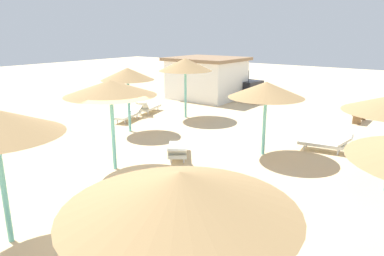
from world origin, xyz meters
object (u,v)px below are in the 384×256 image
(parasol_0, at_px, (185,65))
(lounger_0, at_px, (148,107))
(parasol_4, at_px, (110,88))
(lounger_4, at_px, (178,150))
(bench_0, at_px, (360,115))
(parasol_7, at_px, (180,192))
(parasol_1, at_px, (266,90))
(parked_car, at_px, (232,83))
(lounger_6, at_px, (129,114))
(beach_cabana, at_px, (207,78))
(lounger_1, at_px, (326,143))
(parasol_6, at_px, (128,74))
(bench_1, at_px, (249,97))

(parasol_0, relative_size, lounger_0, 1.56)
(parasol_0, xyz_separation_m, parasol_4, (2.56, -7.07, -0.07))
(lounger_4, distance_m, bench_0, 10.26)
(parasol_7, bearing_deg, parasol_1, 108.25)
(parasol_4, height_order, parked_car, parasol_4)
(lounger_6, distance_m, beach_cabana, 7.55)
(parked_car, bearing_deg, bench_0, -18.30)
(lounger_6, relative_size, beach_cabana, 0.44)
(parasol_4, relative_size, lounger_0, 1.48)
(parked_car, bearing_deg, parasol_4, -74.10)
(parasol_7, height_order, parked_car, parasol_7)
(lounger_0, relative_size, bench_0, 1.31)
(parasol_0, xyz_separation_m, lounger_1, (7.55, -1.18, -2.41))
(lounger_4, height_order, bench_0, lounger_4)
(parasol_1, distance_m, lounger_4, 3.75)
(beach_cabana, bearing_deg, lounger_6, -87.24)
(parasol_0, height_order, parasol_6, parasol_0)
(parasol_4, height_order, lounger_1, parasol_4)
(parasol_1, bearing_deg, beach_cabana, 134.86)
(parasol_4, distance_m, lounger_0, 8.59)
(parasol_6, xyz_separation_m, beach_cabana, (-1.93, 8.87, -1.19))
(lounger_6, distance_m, bench_1, 8.16)
(parasol_6, height_order, lounger_1, parasol_6)
(lounger_6, height_order, parked_car, parked_car)
(parasol_0, xyz_separation_m, parked_car, (-1.56, 7.39, -1.90))
(parasol_1, bearing_deg, parasol_4, -127.75)
(parasol_6, height_order, beach_cabana, parasol_6)
(parasol_1, xyz_separation_m, parasol_4, (-3.25, -4.19, 0.28))
(bench_1, bearing_deg, parasol_0, -98.52)
(parasol_7, bearing_deg, parasol_4, 146.04)
(lounger_1, distance_m, beach_cabana, 11.81)
(parasol_0, xyz_separation_m, bench_0, (7.50, 4.40, -2.38))
(parasol_7, bearing_deg, parasol_0, 127.54)
(parasol_0, relative_size, beach_cabana, 0.66)
(lounger_1, bearing_deg, parasol_6, -162.90)
(parked_car, distance_m, beach_cabana, 2.32)
(parasol_0, bearing_deg, parasol_6, -95.66)
(parasol_6, bearing_deg, beach_cabana, 102.30)
(parked_car, bearing_deg, parasol_7, -61.40)
(parasol_6, distance_m, parked_car, 11.21)
(parasol_6, xyz_separation_m, lounger_6, (-1.57, 1.41, -2.25))
(parasol_4, distance_m, lounger_4, 3.24)
(parasol_1, distance_m, parked_car, 12.74)
(parasol_1, bearing_deg, parasol_7, -71.75)
(parasol_6, distance_m, bench_0, 11.44)
(parasol_6, bearing_deg, parasol_4, -49.80)
(parasol_1, height_order, lounger_4, parasol_1)
(lounger_1, bearing_deg, parked_car, 136.71)
(parasol_0, height_order, parasol_1, parasol_0)
(parasol_4, relative_size, bench_0, 1.94)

